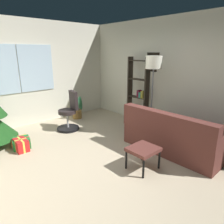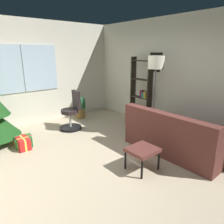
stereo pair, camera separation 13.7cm
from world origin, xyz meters
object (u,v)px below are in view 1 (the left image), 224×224
couch (181,136)px  gift_box_green (21,143)px  potted_plant (77,110)px  gift_box_red (21,145)px  floor_lamp (153,68)px  gift_box_gold (20,141)px  footstool (143,151)px  bookshelf (138,95)px  office_chair (69,115)px

couch → gift_box_green: 3.30m
potted_plant → gift_box_red: bearing=-153.2°
gift_box_red → floor_lamp: size_ratio=0.19×
couch → gift_box_gold: 3.39m
footstool → gift_box_gold: 2.68m
couch → potted_plant: 3.19m
bookshelf → floor_lamp: floor_lamp is taller
office_chair → floor_lamp: 2.36m
gift_box_green → floor_lamp: bearing=-27.8°
gift_box_green → gift_box_gold: gift_box_green is taller
office_chair → gift_box_gold: bearing=-175.3°
bookshelf → couch: bearing=-109.9°
office_chair → bookshelf: 1.92m
gift_box_red → office_chair: (1.36, 0.37, 0.27)m
gift_box_red → office_chair: size_ratio=0.36×
gift_box_gold → bookshelf: size_ratio=0.20×
gift_box_red → potted_plant: potted_plant is taller
gift_box_green → office_chair: office_chair is taller
footstool → gift_box_green: bearing=119.8°
gift_box_gold → office_chair: 1.34m
gift_box_red → couch: bearing=-41.4°
gift_box_gold → gift_box_green: bearing=-96.5°
gift_box_green → office_chair: size_ratio=0.40×
footstool → floor_lamp: size_ratio=0.26×
footstool → gift_box_gold: size_ratio=1.35×
couch → bookshelf: (0.61, 1.68, 0.49)m
gift_box_green → couch: bearing=-43.6°
footstool → gift_box_red: size_ratio=1.36×
gift_box_red → gift_box_green: 0.14m
footstool → potted_plant: potted_plant is taller
gift_box_green → gift_box_gold: (0.02, 0.14, -0.02)m
gift_box_gold → potted_plant: potted_plant is taller
couch → footstool: size_ratio=4.05×
gift_box_green → bookshelf: bookshelf is taller
couch → bookshelf: bearing=70.1°
footstool → bookshelf: size_ratio=0.27×
gift_box_green → gift_box_gold: 0.14m
gift_box_gold → potted_plant: (1.95, 0.75, 0.17)m
gift_box_red → bookshelf: size_ratio=0.19×
footstool → gift_box_green: 2.56m
couch → bookshelf: 1.85m
footstool → floor_lamp: floor_lamp is taller
potted_plant → footstool: bearing=-102.6°
gift_box_red → gift_box_green: (0.04, 0.13, -0.01)m
office_chair → bookshelf: bookshelf is taller
couch → gift_box_green: size_ratio=4.94×
office_chair → floor_lamp: (1.26, -1.60, 1.19)m
footstool → floor_lamp: (1.30, 0.86, 1.24)m
floor_lamp → potted_plant: (-0.61, 2.24, -1.32)m
gift_box_gold → gift_box_red: bearing=-102.5°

